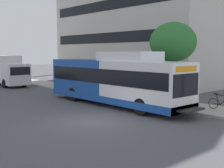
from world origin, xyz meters
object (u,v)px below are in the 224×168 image
Objects in this scene: bicycle_parked at (222,103)px; street_tree_near_stop at (173,42)px; transit_bus at (114,80)px; box_truck_background at (6,70)px.

street_tree_near_stop is (0.66, 4.19, 3.74)m from bicycle_parked.
street_tree_near_stop is at bearing 81.08° from bicycle_parked.
transit_bus is at bearing 153.56° from street_tree_near_stop.
street_tree_near_stop is 0.80× the size of box_truck_background.
street_tree_near_stop reaches higher than bicycle_parked.
bicycle_parked is at bearing -98.92° from street_tree_near_stop.
transit_bus reaches higher than box_truck_background.
street_tree_near_stop is (3.86, -1.92, 2.60)m from transit_bus.
transit_bus is 5.03m from street_tree_near_stop.
transit_bus is at bearing 117.66° from bicycle_parked.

